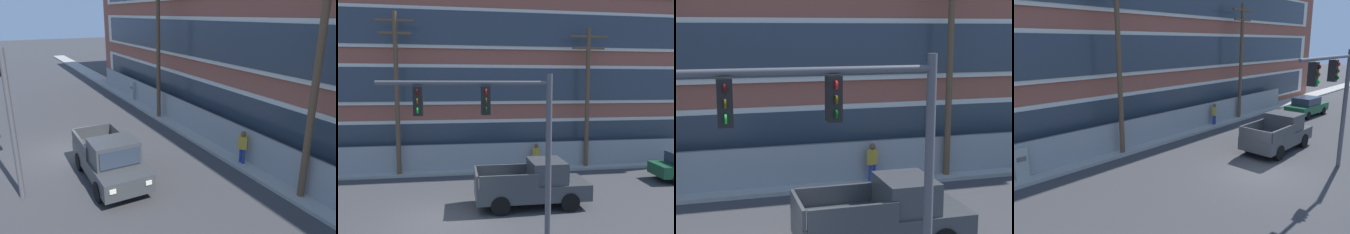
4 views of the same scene
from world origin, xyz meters
TOP-DOWN VIEW (x-y plane):
  - ground_plane at (0.00, 0.00)m, footprint 160.00×160.00m
  - sidewalk_building_side at (0.00, 7.17)m, footprint 80.00×1.67m
  - chain_link_fence at (0.39, 7.11)m, footprint 30.58×0.06m
  - traffic_signal_mast at (1.96, -2.42)m, footprint 5.48×0.43m
  - pickup_truck_dark_grey at (3.91, 1.01)m, footprint 4.99×2.08m
  - utility_pole_near_corner at (-2.74, 6.66)m, footprint 2.10×0.26m
  - utility_pole_midblock at (8.74, 6.85)m, footprint 2.41×0.26m
  - electrical_cabinet at (-7.90, 7.03)m, footprint 0.57×0.43m
  - pedestrian_near_cabinet at (5.46, 6.78)m, footprint 0.46×0.44m

SIDE VIEW (x-z plane):
  - ground_plane at x=0.00m, z-range 0.00..0.00m
  - sidewalk_building_side at x=0.00m, z-range 0.00..0.16m
  - electrical_cabinet at x=-7.90m, z-range 0.00..1.56m
  - chain_link_fence at x=0.39m, z-range 0.02..1.77m
  - pickup_truck_dark_grey at x=3.91m, z-range -0.06..1.96m
  - pedestrian_near_cabinet at x=5.46m, z-range 0.13..1.82m
  - traffic_signal_mast at x=1.96m, z-range 1.20..6.87m
  - utility_pole_midblock at x=8.74m, z-range 0.46..9.24m
  - utility_pole_near_corner at x=-2.74m, z-range 0.42..9.81m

